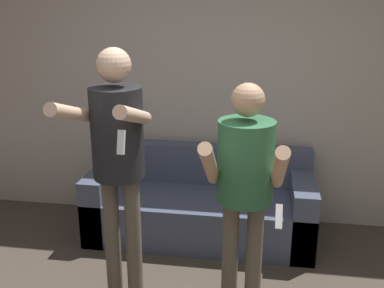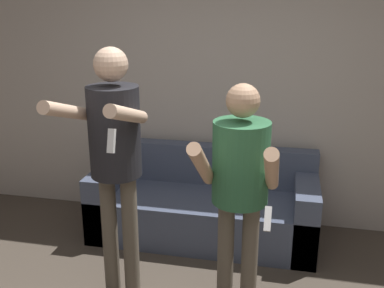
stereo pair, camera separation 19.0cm
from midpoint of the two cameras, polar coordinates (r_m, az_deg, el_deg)
name	(u,v)px [view 2 (the right image)]	position (r m, az deg, el deg)	size (l,w,h in m)	color
wall_back	(221,81)	(4.17, 4.97, 7.98)	(6.40, 0.06, 2.70)	beige
couch	(204,207)	(4.11, 2.87, -7.99)	(1.98, 0.78, 0.77)	#4C5670
person_standing_left	(114,148)	(2.97, -8.03, -0.49)	(0.46, 0.71, 1.79)	#6B6051
person_standing_right	(240,177)	(2.85, 8.02, -4.19)	(0.48, 0.72, 1.59)	#6B6051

